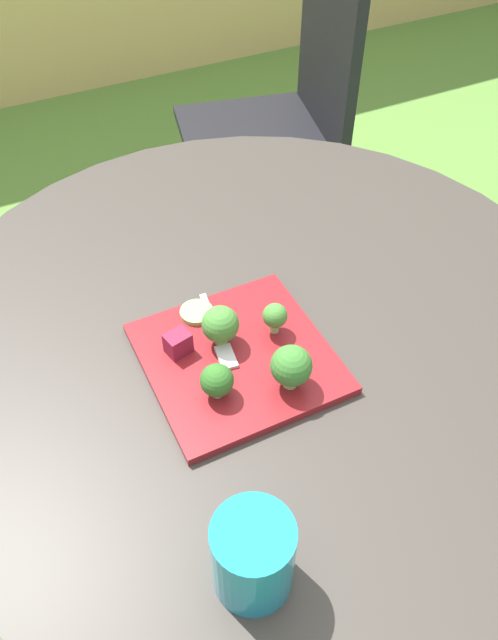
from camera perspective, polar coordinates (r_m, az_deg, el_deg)
The scene contains 12 objects.
ground_plane at distance 1.56m, azimuth 0.66°, elevation -18.28°, with size 12.00×12.00×0.00m, color #568438.
patio_table at distance 1.12m, azimuth 0.88°, elevation -7.12°, with size 1.07×1.07×0.72m.
patio_chair at distance 1.92m, azimuth 3.56°, elevation 19.03°, with size 0.53×0.53×0.90m.
salad_plate at distance 0.90m, azimuth -1.09°, elevation -3.50°, with size 0.26×0.26×0.01m, color maroon.
drinking_glass at distance 0.70m, azimuth 0.35°, elevation -20.98°, with size 0.09×0.09×0.11m.
fork at distance 0.91m, azimuth -2.79°, elevation -1.58°, with size 0.04×0.15×0.00m.
broccoli_floret_0 at distance 0.90m, azimuth 2.14°, elevation 0.26°, with size 0.04×0.04×0.05m.
broccoli_floret_1 at distance 0.83m, azimuth -2.95°, elevation -5.56°, with size 0.05×0.05×0.05m.
broccoli_floret_2 at distance 0.83m, azimuth 3.88°, elevation -4.24°, with size 0.06×0.06×0.07m.
broccoli_floret_3 at distance 0.88m, azimuth -2.63°, elevation -0.43°, with size 0.05×0.05×0.06m.
cucumber_slice_0 at distance 0.95m, azimuth -4.82°, elevation 0.71°, with size 0.05×0.05×0.01m, color #8EB766.
beet_chunk_0 at distance 0.89m, azimuth -6.51°, elevation -2.13°, with size 0.03×0.03×0.03m, color maroon.
Camera 1 is at (-0.31, -0.59, 1.41)m, focal length 34.98 mm.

